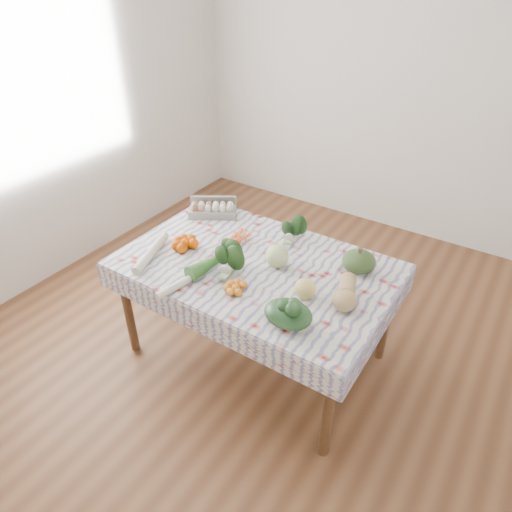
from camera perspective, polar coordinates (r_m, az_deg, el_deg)
ground at (r=3.30m, az=0.00°, el=-11.90°), size 4.50×4.50×0.00m
wall_back at (r=4.46m, az=17.11°, el=20.07°), size 4.00×0.04×2.80m
dining_table at (r=2.85m, az=0.00°, el=-2.36°), size 1.60×1.00×0.75m
tablecloth at (r=2.81m, az=0.00°, el=-1.08°), size 1.66×1.06×0.01m
egg_carton at (r=3.31m, az=-5.48°, el=5.64°), size 0.35×0.29×0.09m
carrot_bunch at (r=3.00m, az=-2.52°, el=1.92°), size 0.22×0.21×0.03m
kale_bunch at (r=3.02m, az=4.28°, el=3.24°), size 0.19×0.18×0.13m
kabocha_squash at (r=2.78m, az=12.73°, el=-0.63°), size 0.24×0.24×0.13m
cabbage at (r=2.75m, az=2.68°, el=0.01°), size 0.18×0.18×0.14m
butternut_squash at (r=2.53m, az=11.23°, el=-4.37°), size 0.20×0.30×0.13m
orange_cluster at (r=2.97m, az=-8.87°, el=1.58°), size 0.27×0.27×0.07m
broccoli at (r=2.71m, az=-3.53°, el=-0.83°), size 0.21×0.21×0.12m
mandarin_cluster at (r=2.58m, az=-2.54°, el=-3.87°), size 0.20×0.20×0.05m
grapefruit at (r=2.52m, az=6.17°, el=-4.08°), size 0.15×0.15×0.12m
spinach_bag at (r=2.36m, az=4.04°, el=-7.22°), size 0.32×0.29×0.11m
daikon at (r=2.91m, az=-13.19°, el=0.16°), size 0.18×0.39×0.06m
leek at (r=2.66m, az=-8.48°, el=-2.89°), size 0.13×0.44×0.05m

